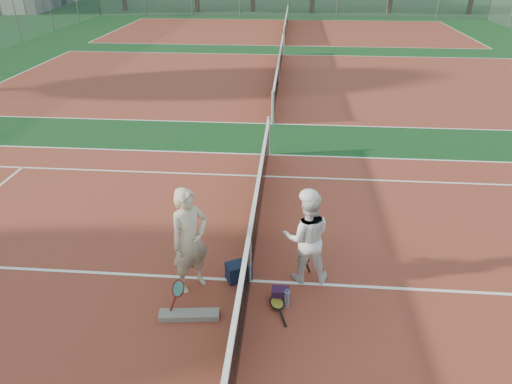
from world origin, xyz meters
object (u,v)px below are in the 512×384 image
(net_main, at_px, (250,257))
(sports_bag_purple, at_px, (280,294))
(racket_red, at_px, (179,296))
(sports_bag_navy, at_px, (239,271))
(racket_black_held, at_px, (303,264))
(water_bottle, at_px, (287,299))
(racket_spare, at_px, (277,304))
(player_a, at_px, (190,240))
(player_b, at_px, (307,237))

(net_main, xyz_separation_m, sports_bag_purple, (0.54, -0.44, -0.39))
(racket_red, bearing_deg, net_main, -21.52)
(net_main, relative_size, sports_bag_navy, 26.54)
(racket_black_held, distance_m, water_bottle, 0.83)
(sports_bag_purple, relative_size, water_bottle, 0.95)
(racket_red, relative_size, sports_bag_navy, 1.26)
(water_bottle, bearing_deg, racket_spare, -168.58)
(player_a, bearing_deg, player_b, -33.91)
(racket_black_held, bearing_deg, water_bottle, 24.24)
(net_main, xyz_separation_m, racket_red, (-1.05, -0.77, -0.25))
(sports_bag_purple, bearing_deg, player_a, 170.69)
(racket_spare, bearing_deg, racket_red, 76.40)
(racket_black_held, xyz_separation_m, sports_bag_navy, (-1.11, -0.16, -0.12))
(net_main, relative_size, racket_black_held, 19.46)
(sports_bag_navy, distance_m, sports_bag_purple, 0.88)
(player_b, bearing_deg, racket_red, 22.31)
(racket_spare, height_order, sports_bag_navy, sports_bag_navy)
(net_main, xyz_separation_m, water_bottle, (0.65, -0.58, -0.36))
(water_bottle, bearing_deg, sports_bag_navy, 143.90)
(player_b, distance_m, racket_red, 2.29)
(player_a, xyz_separation_m, racket_red, (-0.10, -0.58, -0.67))
(net_main, distance_m, sports_bag_navy, 0.40)
(net_main, xyz_separation_m, racket_black_held, (0.91, 0.20, -0.23))
(player_b, bearing_deg, sports_bag_navy, 4.02)
(racket_red, xyz_separation_m, water_bottle, (1.70, 0.19, -0.11))
(sports_bag_navy, bearing_deg, player_b, 7.34)
(racket_red, height_order, sports_bag_navy, racket_red)
(player_a, bearing_deg, sports_bag_navy, -28.04)
(racket_black_held, xyz_separation_m, sports_bag_purple, (-0.37, -0.64, -0.17))
(racket_red, bearing_deg, sports_bag_navy, -14.32)
(water_bottle, bearing_deg, racket_black_held, 71.24)
(net_main, bearing_deg, racket_red, -143.77)
(net_main, relative_size, water_bottle, 36.60)
(net_main, xyz_separation_m, racket_spare, (0.50, -0.61, -0.45))
(racket_red, distance_m, water_bottle, 1.72)
(racket_red, height_order, water_bottle, racket_red)
(net_main, height_order, racket_red, net_main)
(racket_red, bearing_deg, water_bottle, -51.31)
(racket_black_held, height_order, racket_spare, racket_black_held)
(net_main, distance_m, player_b, 1.01)
(player_a, distance_m, racket_spare, 1.74)
(net_main, relative_size, racket_spare, 18.38)
(racket_spare, bearing_deg, player_b, -48.76)
(sports_bag_navy, height_order, sports_bag_purple, sports_bag_navy)
(player_a, relative_size, player_b, 1.12)
(player_a, relative_size, racket_red, 3.55)
(player_b, bearing_deg, player_a, 8.06)
(sports_bag_purple, bearing_deg, water_bottle, -51.71)
(racket_black_held, relative_size, sports_bag_purple, 1.99)
(racket_red, relative_size, water_bottle, 1.74)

